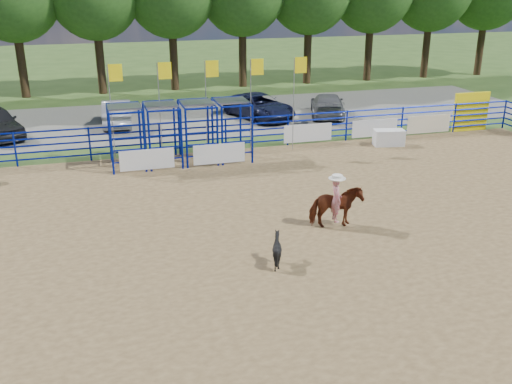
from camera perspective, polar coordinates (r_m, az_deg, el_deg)
The scene contains 11 objects.
ground at distance 17.40m, azimuth 4.49°, elevation -4.77°, with size 120.00×120.00×0.00m, color #425F26.
arena_dirt at distance 17.40m, azimuth 4.49°, elevation -4.74°, with size 30.00×20.00×0.02m, color olive.
gravel_strip at distance 33.05m, azimuth -5.79°, elevation 7.46°, with size 40.00×10.00×0.01m, color slate.
announcer_table at distance 27.73m, azimuth 13.14°, elevation 5.32°, with size 1.41×0.66×0.75m, color white.
horse_and_rider at distance 18.02m, azimuth 8.00°, elevation -1.00°, with size 1.68×0.89×2.46m.
calf at distance 15.72m, azimuth 2.11°, elevation -5.78°, with size 0.70×0.79×0.87m, color black.
car_b at distance 31.72m, azimuth -13.75°, elevation 7.73°, with size 1.47×4.21×1.39m, color gray.
car_c at distance 32.52m, azimuth 0.32°, elevation 8.58°, with size 2.24×4.87×1.35m, color #151936.
car_d at distance 33.16m, azimuth 7.14°, elevation 8.62°, with size 1.83×4.50×1.31m, color #5C5C5F.
perimeter_fence at distance 17.10m, azimuth 4.56°, elevation -2.49°, with size 30.10×20.10×1.50m.
chute_assembly at distance 24.62m, azimuth -6.78°, elevation 5.90°, with size 19.32×2.41×4.20m.
Camera 1 is at (-5.61, -14.71, 7.42)m, focal length 40.00 mm.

